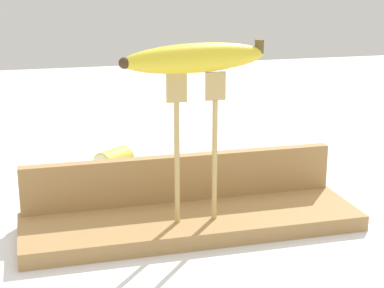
{
  "coord_description": "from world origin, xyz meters",
  "views": [
    {
      "loc": [
        -0.2,
        -0.76,
        0.34
      ],
      "look_at": [
        0.0,
        0.0,
        0.12
      ],
      "focal_mm": 58.07,
      "sensor_mm": 36.0,
      "label": 1
    }
  ],
  "objects": [
    {
      "name": "wooden_board",
      "position": [
        0.0,
        0.0,
        0.01
      ],
      "size": [
        0.46,
        0.14,
        0.02
      ],
      "primitive_type": "cube",
      "color": "#A87F4C",
      "rests_on": "ground"
    },
    {
      "name": "banana_chunk_far",
      "position": [
        -0.07,
        0.27,
        0.02
      ],
      "size": [
        0.07,
        0.07,
        0.04
      ],
      "color": "#DBD147",
      "rests_on": "ground"
    },
    {
      "name": "banana_raised_center",
      "position": [
        -0.0,
        -0.02,
        0.24
      ],
      "size": [
        0.2,
        0.08,
        0.04
      ],
      "color": "yellow",
      "rests_on": "fork_stand_center"
    },
    {
      "name": "board_backstop",
      "position": [
        0.0,
        0.06,
        0.06
      ],
      "size": [
        0.45,
        0.02,
        0.07
      ],
      "primitive_type": "cube",
      "color": "#A87F4C",
      "rests_on": "wooden_board"
    },
    {
      "name": "ground_plane",
      "position": [
        0.0,
        0.0,
        0.0
      ],
      "size": [
        3.0,
        3.0,
        0.0
      ],
      "primitive_type": "plane",
      "color": "silver"
    },
    {
      "name": "fork_stand_center",
      "position": [
        0.0,
        -0.02,
        0.14
      ],
      "size": [
        0.08,
        0.01,
        0.2
      ],
      "color": "tan",
      "rests_on": "wooden_board"
    },
    {
      "name": "fork_fallen_near",
      "position": [
        0.01,
        0.21,
        0.0
      ],
      "size": [
        0.11,
        0.17,
        0.01
      ],
      "color": "tan",
      "rests_on": "ground"
    },
    {
      "name": "wire_coil",
      "position": [
        0.14,
        0.2,
        0.0
      ],
      "size": [
        0.1,
        0.1,
        0.0
      ],
      "primitive_type": "torus",
      "color": "red",
      "rests_on": "ground"
    }
  ]
}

